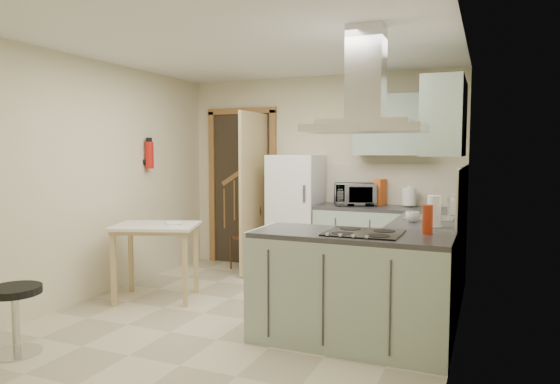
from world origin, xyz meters
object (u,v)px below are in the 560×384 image
at_px(peninsula, 351,288).
at_px(stool, 16,320).
at_px(fridge, 296,215).
at_px(extractor_hood, 365,129).
at_px(bentwood_chair, 247,237).
at_px(drop_leaf_table, 156,262).
at_px(microwave, 355,194).

xyz_separation_m(peninsula, stool, (-2.30, -1.19, -0.19)).
xyz_separation_m(fridge, peninsula, (1.22, -1.98, -0.30)).
bearing_deg(peninsula, stool, -152.64).
relative_size(extractor_hood, bentwood_chair, 1.04).
bearing_deg(drop_leaf_table, peninsula, -30.64).
relative_size(peninsula, extractor_hood, 1.72).
bearing_deg(bentwood_chair, fridge, 25.95).
distance_m(drop_leaf_table, microwave, 2.42).
xyz_separation_m(fridge, drop_leaf_table, (-0.96, -1.58, -0.36)).
relative_size(extractor_hood, stool, 1.71).
relative_size(peninsula, stool, 2.95).
bearing_deg(fridge, stool, -108.75).
bearing_deg(extractor_hood, drop_leaf_table, 170.10).
height_order(peninsula, stool, peninsula).
distance_m(peninsula, bentwood_chair, 2.73).
relative_size(peninsula, microwave, 3.25).
bearing_deg(stool, microwave, 60.33).
distance_m(bentwood_chair, microwave, 1.54).
bearing_deg(microwave, peninsula, -97.86).
bearing_deg(microwave, drop_leaf_table, -158.06).
distance_m(extractor_hood, drop_leaf_table, 2.67).
relative_size(fridge, peninsula, 0.97).
height_order(extractor_hood, stool, extractor_hood).
distance_m(fridge, microwave, 0.79).
relative_size(peninsula, drop_leaf_table, 1.84).
xyz_separation_m(fridge, bentwood_chair, (-0.68, -0.03, -0.32)).
bearing_deg(microwave, stool, -141.08).
bearing_deg(peninsula, extractor_hood, 0.00).
bearing_deg(peninsula, microwave, 103.55).
bearing_deg(fridge, extractor_hood, -56.21).
distance_m(bentwood_chair, stool, 3.17).
height_order(drop_leaf_table, stool, drop_leaf_table).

